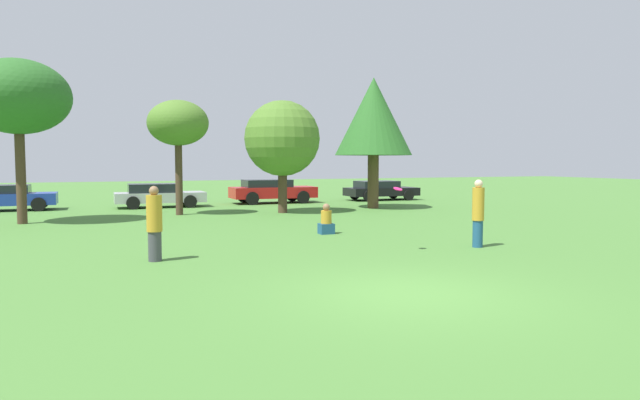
# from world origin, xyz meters

# --- Properties ---
(ground_plane) EXTENTS (120.00, 120.00, 0.00)m
(ground_plane) POSITION_xyz_m (0.00, 0.00, 0.00)
(ground_plane) COLOR #477A33
(person_thrower) EXTENTS (0.36, 0.36, 1.73)m
(person_thrower) POSITION_xyz_m (-3.78, 4.94, 0.87)
(person_thrower) COLOR #3F3F47
(person_thrower) RESTS_ON ground
(person_catcher) EXTENTS (0.32, 0.32, 1.81)m
(person_catcher) POSITION_xyz_m (4.45, 3.92, 0.92)
(person_catcher) COLOR navy
(person_catcher) RESTS_ON ground
(frisbee) EXTENTS (0.23, 0.22, 0.11)m
(frisbee) POSITION_xyz_m (2.06, 4.02, 1.60)
(frisbee) COLOR #F21E72
(bystander_sitting) EXTENTS (0.45, 0.38, 0.96)m
(bystander_sitting) POSITION_xyz_m (1.76, 8.01, 0.39)
(bystander_sitting) COLOR navy
(bystander_sitting) RESTS_ON ground
(tree_0) EXTENTS (3.68, 3.68, 6.00)m
(tree_0) POSITION_xyz_m (-7.51, 14.87, 4.61)
(tree_0) COLOR #473323
(tree_0) RESTS_ON ground
(tree_1) EXTENTS (2.58, 2.58, 4.89)m
(tree_1) POSITION_xyz_m (-1.65, 16.26, 3.88)
(tree_1) COLOR #473323
(tree_1) RESTS_ON ground
(tree_2) EXTENTS (3.35, 3.35, 4.99)m
(tree_2) POSITION_xyz_m (2.77, 15.53, 3.29)
(tree_2) COLOR #473323
(tree_2) RESTS_ON ground
(tree_3) EXTENTS (3.76, 3.76, 6.36)m
(tree_3) POSITION_xyz_m (7.69, 16.30, 4.43)
(tree_3) COLOR brown
(tree_3) RESTS_ON ground
(parked_car_blue) EXTENTS (3.87, 1.96, 1.20)m
(parked_car_blue) POSITION_xyz_m (-8.68, 21.32, 0.64)
(parked_car_blue) COLOR #1E389E
(parked_car_blue) RESTS_ON ground
(parked_car_silver) EXTENTS (4.36, 1.98, 1.19)m
(parked_car_silver) POSITION_xyz_m (-2.06, 20.71, 0.63)
(parked_car_silver) COLOR #B2B2B7
(parked_car_silver) RESTS_ON ground
(parked_car_red) EXTENTS (4.61, 2.09, 1.30)m
(parked_car_red) POSITION_xyz_m (4.04, 21.37, 0.70)
(parked_car_red) COLOR red
(parked_car_red) RESTS_ON ground
(parked_car_black) EXTENTS (4.24, 2.06, 1.14)m
(parked_car_black) POSITION_xyz_m (10.74, 21.32, 0.62)
(parked_car_black) COLOR black
(parked_car_black) RESTS_ON ground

